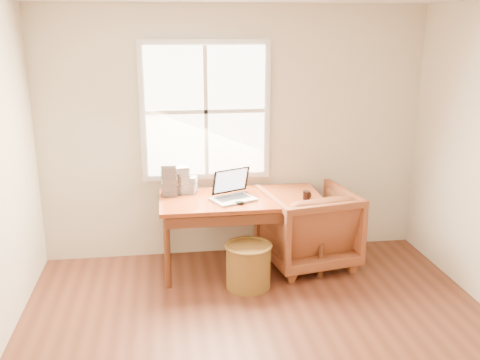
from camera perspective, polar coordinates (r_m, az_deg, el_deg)
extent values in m
cube|color=beige|center=(5.59, -0.60, 4.95)|extent=(4.00, 0.02, 2.60)
cube|color=silver|center=(5.47, -3.69, 7.35)|extent=(1.32, 0.05, 1.42)
cube|color=white|center=(5.44, -3.67, 7.30)|extent=(1.20, 0.02, 1.30)
cube|color=silver|center=(5.43, -3.66, 7.28)|extent=(0.04, 0.02, 1.30)
cube|color=silver|center=(5.43, -3.66, 7.28)|extent=(1.20, 0.02, 0.04)
cube|color=brown|center=(5.29, 0.09, -2.07)|extent=(1.60, 0.80, 0.04)
imported|color=brown|center=(5.54, 7.22, -4.97)|extent=(1.00, 1.02, 0.80)
cylinder|color=brown|center=(5.08, 0.89, -9.18)|extent=(0.48, 0.48, 0.42)
ellipsoid|color=black|center=(5.07, -0.06, -2.45)|extent=(0.10, 0.06, 0.03)
cylinder|color=black|center=(5.26, 7.09, -1.61)|extent=(0.09, 0.09, 0.08)
cube|color=silver|center=(5.40, -6.23, -0.02)|extent=(0.16, 0.15, 0.28)
cube|color=#26262B|center=(5.40, -6.86, -0.37)|extent=(0.17, 0.16, 0.22)
cube|color=gray|center=(5.34, -7.56, 0.01)|extent=(0.15, 0.13, 0.32)
cube|color=silver|center=(5.42, -5.39, -0.52)|extent=(0.16, 0.15, 0.17)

